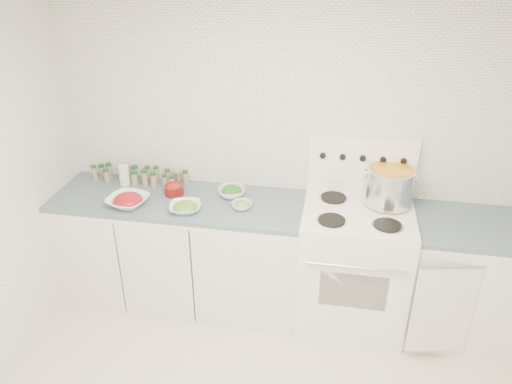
% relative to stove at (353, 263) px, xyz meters
% --- Properties ---
extents(room_walls, '(3.54, 3.04, 2.52)m').
position_rel_stove_xyz_m(room_walls, '(-0.48, -1.19, 1.06)').
color(room_walls, white).
rests_on(room_walls, ground).
extents(counter_left, '(1.85, 0.62, 0.90)m').
position_rel_stove_xyz_m(counter_left, '(-1.30, 0.00, -0.05)').
color(counter_left, white).
rests_on(counter_left, ground).
extents(stove, '(0.76, 0.70, 1.36)m').
position_rel_stove_xyz_m(stove, '(0.00, 0.00, 0.00)').
color(stove, white).
rests_on(stove, ground).
extents(counter_right, '(0.89, 0.71, 0.90)m').
position_rel_stove_xyz_m(counter_right, '(0.82, 0.00, -0.05)').
color(counter_right, white).
rests_on(counter_right, ground).
extents(stock_pot, '(0.36, 0.33, 0.26)m').
position_rel_stove_xyz_m(stock_pot, '(0.19, 0.14, 0.59)').
color(stock_pot, silver).
rests_on(stock_pot, stove).
extents(bowl_tomato, '(0.33, 0.33, 0.09)m').
position_rel_stove_xyz_m(bowl_tomato, '(-1.62, -0.15, 0.44)').
color(bowl_tomato, white).
rests_on(bowl_tomato, counter_left).
extents(bowl_snowpea, '(0.26, 0.26, 0.07)m').
position_rel_stove_xyz_m(bowl_snowpea, '(-1.20, -0.16, 0.43)').
color(bowl_snowpea, white).
rests_on(bowl_snowpea, counter_left).
extents(bowl_broccoli, '(0.21, 0.21, 0.08)m').
position_rel_stove_xyz_m(bowl_broccoli, '(-0.92, 0.12, 0.44)').
color(bowl_broccoli, white).
rests_on(bowl_broccoli, counter_left).
extents(bowl_zucchini, '(0.15, 0.15, 0.06)m').
position_rel_stove_xyz_m(bowl_zucchini, '(-0.81, -0.05, 0.43)').
color(bowl_zucchini, white).
rests_on(bowl_zucchini, counter_left).
extents(bowl_pepper, '(0.14, 0.14, 0.09)m').
position_rel_stove_xyz_m(bowl_pepper, '(-1.35, 0.07, 0.45)').
color(bowl_pepper, '#590F0F').
rests_on(bowl_pepper, counter_left).
extents(salt_canister, '(0.08, 0.08, 0.16)m').
position_rel_stove_xyz_m(salt_canister, '(-1.78, 0.16, 0.48)').
color(salt_canister, white).
rests_on(salt_canister, counter_left).
extents(tin_can, '(0.09, 0.09, 0.10)m').
position_rel_stove_xyz_m(tin_can, '(-1.39, 0.26, 0.45)').
color(tin_can, '#A49B8A').
rests_on(tin_can, counter_left).
extents(spice_cluster, '(0.75, 0.16, 0.14)m').
position_rel_stove_xyz_m(spice_cluster, '(-1.69, 0.21, 0.46)').
color(spice_cluster, gray).
rests_on(spice_cluster, counter_left).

